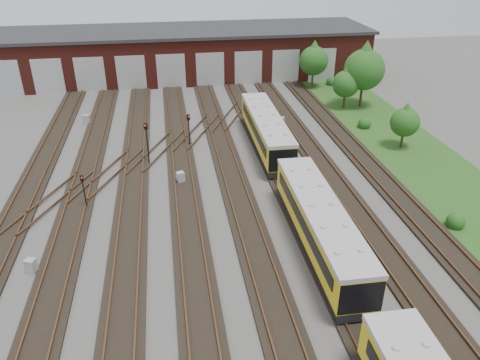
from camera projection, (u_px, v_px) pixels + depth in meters
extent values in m
plane|color=#413F3C|center=(220.00, 235.00, 31.25)|extent=(120.00, 120.00, 0.00)
cube|color=brown|center=(10.00, 251.00, 29.24)|extent=(0.10, 70.00, 0.15)
cube|color=black|center=(65.00, 248.00, 29.78)|extent=(2.40, 70.00, 0.18)
cube|color=brown|center=(52.00, 247.00, 29.60)|extent=(0.10, 70.00, 0.15)
cube|color=brown|center=(76.00, 245.00, 29.81)|extent=(0.10, 70.00, 0.15)
cube|color=black|center=(129.00, 242.00, 30.35)|extent=(2.40, 70.00, 0.18)
cube|color=brown|center=(117.00, 241.00, 30.17)|extent=(0.10, 70.00, 0.15)
cube|color=brown|center=(140.00, 239.00, 30.38)|extent=(0.10, 70.00, 0.15)
cube|color=black|center=(190.00, 236.00, 30.92)|extent=(2.40, 70.00, 0.18)
cube|color=brown|center=(179.00, 235.00, 30.74)|extent=(0.10, 70.00, 0.15)
cube|color=brown|center=(201.00, 233.00, 30.95)|extent=(0.10, 70.00, 0.15)
cube|color=black|center=(250.00, 231.00, 31.49)|extent=(2.40, 70.00, 0.18)
cube|color=brown|center=(239.00, 230.00, 31.31)|extent=(0.10, 70.00, 0.15)
cube|color=brown|center=(260.00, 228.00, 31.52)|extent=(0.10, 70.00, 0.15)
cube|color=black|center=(307.00, 226.00, 32.07)|extent=(2.40, 70.00, 0.18)
cube|color=brown|center=(297.00, 225.00, 31.89)|extent=(0.10, 70.00, 0.15)
cube|color=brown|center=(317.00, 223.00, 32.09)|extent=(0.10, 70.00, 0.15)
cube|color=black|center=(362.00, 220.00, 32.64)|extent=(2.40, 70.00, 0.18)
cube|color=brown|center=(353.00, 219.00, 32.46)|extent=(0.10, 70.00, 0.15)
cube|color=brown|center=(372.00, 218.00, 32.66)|extent=(0.10, 70.00, 0.15)
cube|color=black|center=(416.00, 216.00, 33.21)|extent=(2.40, 70.00, 0.18)
cube|color=brown|center=(407.00, 214.00, 33.03)|extent=(0.10, 70.00, 0.15)
cube|color=brown|center=(425.00, 213.00, 33.23)|extent=(0.10, 70.00, 0.15)
cube|color=brown|center=(109.00, 173.00, 38.71)|extent=(5.40, 9.62, 0.15)
cube|color=brown|center=(158.00, 150.00, 42.77)|extent=(5.40, 9.62, 0.15)
cube|color=brown|center=(198.00, 131.00, 46.82)|extent=(5.40, 9.62, 0.15)
cube|color=brown|center=(50.00, 201.00, 34.65)|extent=(5.40, 9.62, 0.15)
cube|color=brown|center=(231.00, 115.00, 50.88)|extent=(5.40, 9.62, 0.15)
cube|color=#581D16|center=(184.00, 54.00, 64.72)|extent=(50.00, 12.00, 6.00)
cube|color=#29292B|center=(183.00, 30.00, 63.24)|extent=(51.00, 12.50, 0.40)
cube|color=#A7ABAD|center=(5.00, 79.00, 56.71)|extent=(3.60, 0.12, 4.40)
cube|color=#A7ABAD|center=(48.00, 77.00, 57.42)|extent=(3.60, 0.12, 4.40)
cube|color=#A7ABAD|center=(90.00, 75.00, 58.13)|extent=(3.60, 0.12, 4.40)
cube|color=#A7ABAD|center=(131.00, 73.00, 58.85)|extent=(3.60, 0.12, 4.40)
cube|color=#A7ABAD|center=(171.00, 72.00, 59.56)|extent=(3.60, 0.12, 4.40)
cube|color=#A7ABAD|center=(210.00, 70.00, 60.27)|extent=(3.60, 0.12, 4.40)
cube|color=#A7ABAD|center=(248.00, 68.00, 60.99)|extent=(3.60, 0.12, 4.40)
cube|color=#A7ABAD|center=(286.00, 67.00, 61.70)|extent=(3.60, 0.12, 4.40)
cube|color=#A7ABAD|center=(322.00, 65.00, 62.41)|extent=(3.60, 0.12, 4.40)
cube|color=#2A511B|center=(413.00, 154.00, 42.67)|extent=(8.00, 55.00, 0.05)
cube|color=black|center=(319.00, 240.00, 29.68)|extent=(2.32, 13.77, 0.55)
cube|color=#DFBE0C|center=(320.00, 223.00, 29.08)|extent=(2.59, 13.78, 2.02)
cube|color=#B1B0AC|center=(322.00, 207.00, 28.55)|extent=(2.68, 13.78, 0.27)
cube|color=black|center=(302.00, 221.00, 28.82)|extent=(0.24, 12.09, 0.78)
cube|color=black|center=(339.00, 218.00, 29.13)|extent=(0.24, 12.09, 0.78)
cube|color=black|center=(266.00, 142.00, 43.63)|extent=(2.32, 13.77, 0.55)
cube|color=#DFBE0C|center=(266.00, 129.00, 43.03)|extent=(2.59, 13.78, 2.02)
cube|color=#B1B0AC|center=(266.00, 117.00, 42.50)|extent=(2.68, 13.78, 0.27)
cube|color=black|center=(253.00, 127.00, 42.77)|extent=(0.24, 12.09, 0.78)
cube|color=black|center=(279.00, 126.00, 43.08)|extent=(0.24, 12.09, 0.78)
cylinder|color=black|center=(85.00, 195.00, 33.71)|extent=(0.09, 0.09, 2.26)
cube|color=black|center=(82.00, 178.00, 33.07)|extent=(0.26, 0.21, 0.46)
sphere|color=red|center=(81.00, 178.00, 32.95)|extent=(0.11, 0.11, 0.11)
cylinder|color=black|center=(189.00, 133.00, 43.65)|extent=(0.11, 0.11, 2.59)
cube|color=black|center=(188.00, 117.00, 42.91)|extent=(0.32, 0.26, 0.55)
sphere|color=red|center=(188.00, 117.00, 42.76)|extent=(0.13, 0.13, 0.13)
cylinder|color=black|center=(148.00, 147.00, 40.15)|extent=(0.11, 0.11, 3.19)
cube|color=black|center=(146.00, 126.00, 39.27)|extent=(0.32, 0.25, 0.56)
sphere|color=red|center=(146.00, 126.00, 39.12)|extent=(0.13, 0.13, 0.13)
cylinder|color=black|center=(318.00, 194.00, 33.73)|extent=(0.09, 0.09, 2.34)
cube|color=black|center=(320.00, 177.00, 33.08)|extent=(0.27, 0.21, 0.46)
sphere|color=red|center=(320.00, 176.00, 32.95)|extent=(0.11, 0.11, 0.11)
cube|color=#9FA1A4|center=(31.00, 266.00, 27.55)|extent=(0.72, 0.67, 0.95)
cube|color=#9FA1A4|center=(87.00, 120.00, 49.06)|extent=(0.75, 0.69, 1.01)
cube|color=#9FA1A4|center=(181.00, 178.00, 37.46)|extent=(0.73, 0.68, 0.98)
cube|color=#9FA1A4|center=(281.00, 122.00, 48.46)|extent=(0.68, 0.59, 1.01)
cube|color=#9FA1A4|center=(291.00, 168.00, 38.93)|extent=(0.76, 0.70, 1.04)
cylinder|color=#362818|center=(312.00, 80.00, 60.58)|extent=(0.23, 0.23, 1.88)
sphere|color=#144714|center=(314.00, 61.00, 59.40)|extent=(3.66, 3.66, 3.66)
cone|color=#144714|center=(314.00, 50.00, 58.79)|extent=(3.14, 3.14, 2.61)
cylinder|color=#362818|center=(344.00, 102.00, 53.40)|extent=(0.26, 0.26, 1.55)
sphere|color=#144714|center=(346.00, 84.00, 52.43)|extent=(3.01, 3.01, 3.01)
cone|color=#144714|center=(347.00, 75.00, 51.93)|extent=(2.58, 2.58, 2.15)
cylinder|color=#362818|center=(361.00, 97.00, 53.76)|extent=(0.27, 0.27, 2.34)
sphere|color=#144714|center=(364.00, 70.00, 52.30)|extent=(4.55, 4.55, 4.55)
cone|color=#144714|center=(366.00, 55.00, 51.54)|extent=(3.90, 3.90, 3.25)
cylinder|color=#362818|center=(402.00, 141.00, 43.63)|extent=(0.22, 0.22, 1.37)
sphere|color=#144714|center=(405.00, 122.00, 42.77)|extent=(2.67, 2.67, 2.67)
cone|color=#144714|center=(407.00, 112.00, 42.33)|extent=(2.29, 2.29, 1.91)
sphere|color=#144714|center=(456.00, 219.00, 31.80)|extent=(1.26, 1.26, 1.26)
sphere|color=#144714|center=(365.00, 122.00, 48.03)|extent=(1.32, 1.32, 1.32)
sphere|color=#144714|center=(331.00, 80.00, 61.63)|extent=(1.29, 1.29, 1.29)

